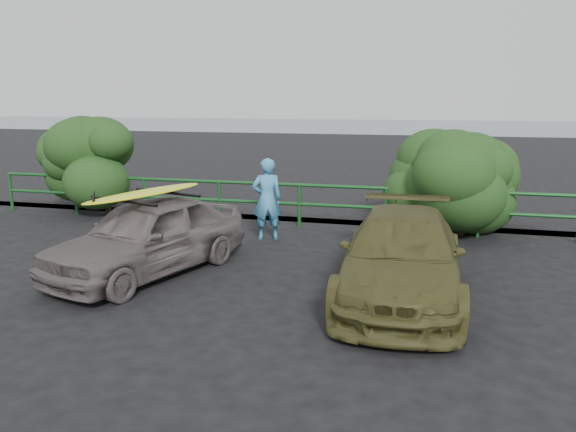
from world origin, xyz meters
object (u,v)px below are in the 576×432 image
guardrail (259,203)px  olive_vehicle (402,256)px  man (267,199)px  surfboard (146,193)px  sedan (148,236)px

guardrail → olive_vehicle: size_ratio=3.19×
man → guardrail: bearing=-89.5°
olive_vehicle → surfboard: 4.35m
sedan → man: man is taller
sedan → surfboard: 0.75m
sedan → surfboard: size_ratio=1.50×
olive_vehicle → man: 4.16m
sedan → olive_vehicle: 4.28m
guardrail → man: (0.61, -1.32, 0.36)m
guardrail → man: size_ratio=7.99×
guardrail → man: 1.50m
sedan → surfboard: bearing=62.5°
surfboard → man: bearing=82.9°
guardrail → man: man is taller
sedan → olive_vehicle: sedan is taller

